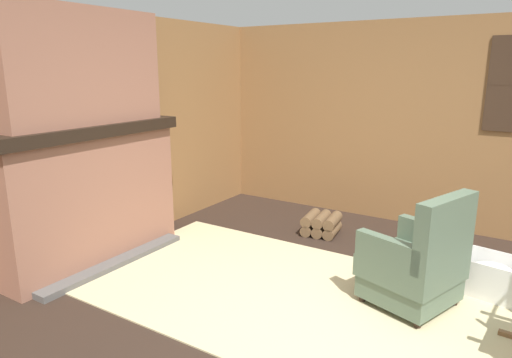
# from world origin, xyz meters

# --- Properties ---
(ground_plane) EXTENTS (14.00, 14.00, 0.00)m
(ground_plane) POSITION_xyz_m (0.00, 0.00, 0.00)
(ground_plane) COLOR #2D2119
(wood_panel_wall_left) EXTENTS (0.06, 6.14, 2.39)m
(wood_panel_wall_left) POSITION_xyz_m (-2.80, 0.00, 1.20)
(wood_panel_wall_left) COLOR olive
(wood_panel_wall_left) RESTS_ON ground
(wood_panel_wall_back) EXTENTS (6.14, 0.09, 2.39)m
(wood_panel_wall_back) POSITION_xyz_m (0.02, 2.80, 1.21)
(wood_panel_wall_back) COLOR olive
(wood_panel_wall_back) RESTS_ON ground
(fireplace_hearth) EXTENTS (0.57, 1.91, 1.34)m
(fireplace_hearth) POSITION_xyz_m (-2.58, 0.00, 0.67)
(fireplace_hearth) COLOR #93604C
(fireplace_hearth) RESTS_ON ground
(chimney_breast) EXTENTS (0.31, 1.59, 1.03)m
(chimney_breast) POSITION_xyz_m (-2.59, 0.00, 1.86)
(chimney_breast) COLOR #93604C
(chimney_breast) RESTS_ON fireplace_hearth
(area_rug) EXTENTS (4.01, 2.02, 0.01)m
(area_rug) POSITION_xyz_m (-0.50, 0.39, 0.01)
(area_rug) COLOR #C6B789
(area_rug) RESTS_ON ground
(armchair) EXTENTS (0.80, 0.82, 0.95)m
(armchair) POSITION_xyz_m (0.26, 0.75, 0.35)
(armchair) COLOR #516651
(armchair) RESTS_ON ground
(firewood_stack) EXTENTS (0.44, 0.44, 0.24)m
(firewood_stack) POSITION_xyz_m (-1.04, 1.85, 0.12)
(firewood_stack) COLOR brown
(firewood_stack) RESTS_ON ground
(laundry_basket) EXTENTS (0.54, 0.47, 0.32)m
(laundry_basket) POSITION_xyz_m (0.76, 1.30, 0.16)
(laundry_basket) COLOR white
(laundry_basket) RESTS_ON ground
(oil_lamp_vase) EXTENTS (0.10, 0.10, 0.25)m
(oil_lamp_vase) POSITION_xyz_m (-2.63, -0.41, 1.43)
(oil_lamp_vase) COLOR #B24C42
(oil_lamp_vase) RESTS_ON fireplace_hearth
(storage_case) EXTENTS (0.17, 0.23, 0.13)m
(storage_case) POSITION_xyz_m (-2.63, 0.15, 1.41)
(storage_case) COLOR brown
(storage_case) RESTS_ON fireplace_hearth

